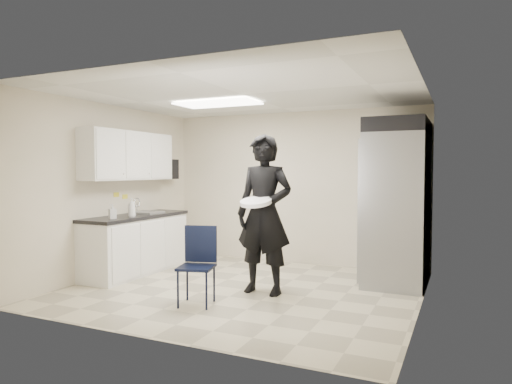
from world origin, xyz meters
The scene contains 21 objects.
floor centered at (0.00, 0.00, 0.00)m, with size 4.50×4.50×0.00m, color #C2B899.
ceiling centered at (0.00, 0.00, 2.60)m, with size 4.50×4.50×0.00m, color silver.
back_wall centered at (0.00, 2.00, 1.30)m, with size 4.50×4.50×0.00m, color beige.
left_wall centered at (-2.25, 0.00, 1.30)m, with size 4.00×4.00×0.00m, color beige.
right_wall centered at (2.25, 0.00, 1.30)m, with size 4.00×4.00×0.00m, color beige.
ceiling_panel centered at (-0.60, 0.40, 2.57)m, with size 1.20×0.60×0.02m, color white.
lower_counter centered at (-1.95, 0.20, 0.43)m, with size 0.60×1.90×0.86m, color silver.
countertop centered at (-1.95, 0.20, 0.89)m, with size 0.64×1.95×0.05m, color black.
sink centered at (-1.93, 0.45, 0.87)m, with size 0.42×0.40×0.14m, color gray.
faucet centered at (-2.13, 0.45, 1.02)m, with size 0.02×0.02×0.24m, color silver.
upper_cabinets centered at (-2.08, 0.20, 1.83)m, with size 0.35×1.80×0.75m, color silver.
towel_dispenser centered at (-2.14, 1.35, 1.62)m, with size 0.22×0.30×0.35m, color black.
notice_sticker_left centered at (-2.24, 0.10, 1.22)m, with size 0.00×0.12×0.07m, color yellow.
notice_sticker_right centered at (-2.24, 0.30, 1.18)m, with size 0.00×0.12×0.07m, color yellow.
commercial_fridge centered at (1.83, 1.27, 1.05)m, with size 0.80×1.35×2.10m, color gray.
fridge_compressor centered at (1.83, 1.27, 2.20)m, with size 0.80×1.35×0.20m, color black.
folding_chair centered at (-0.18, -0.87, 0.45)m, with size 0.40×0.40×0.90m, color black.
man_tuxedo centered at (0.33, -0.05, 1.03)m, with size 0.76×0.51×2.07m, color black.
bucket_lid centered at (0.33, -0.30, 1.21)m, with size 0.40×0.40×0.05m, color silver.
soap_bottle_a centered at (-1.74, -0.14, 1.05)m, with size 0.11×0.11×0.28m, color white.
soap_bottle_b centered at (-1.86, -0.41, 1.01)m, with size 0.09×0.09×0.21m, color #B4B6C1.
Camera 1 is at (2.69, -5.44, 1.59)m, focal length 32.00 mm.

